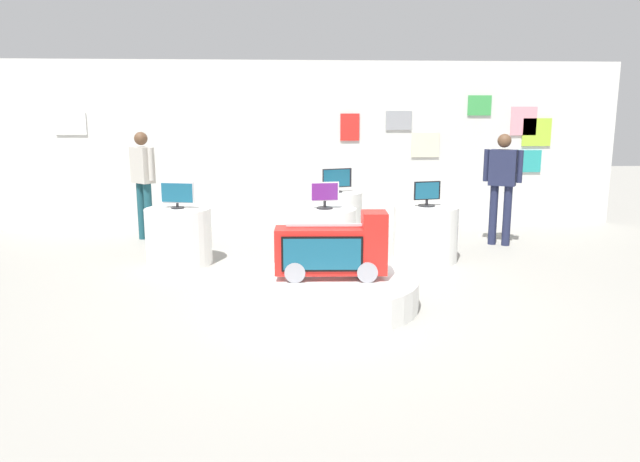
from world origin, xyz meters
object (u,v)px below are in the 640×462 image
object	(u,v)px
main_display_pedestal	(331,292)
tv_on_far_right	(325,195)
shopper_browsing_rear	(502,180)
shopper_browsing_near_truck	(143,177)
display_pedestal_left_rear	(426,233)
tv_on_left_rear	(427,194)
tv_on_right_rear	(337,179)
display_pedestal_far_right	(325,237)
tv_on_center_rear	(177,194)
novelty_firetruck_tv	(333,251)
display_pedestal_right_rear	(337,216)
display_pedestal_center_rear	(179,236)

from	to	relation	value
main_display_pedestal	tv_on_far_right	distance (m)	1.90
shopper_browsing_rear	tv_on_far_right	bearing A→B (deg)	-159.82
shopper_browsing_near_truck	shopper_browsing_rear	size ratio (longest dim) A/B	1.01
shopper_browsing_near_truck	shopper_browsing_rear	bearing A→B (deg)	-7.54
display_pedestal_left_rear	tv_on_left_rear	distance (m)	0.54
tv_on_right_rear	display_pedestal_far_right	distance (m)	1.71
tv_on_right_rear	tv_on_far_right	world-z (taller)	tv_on_right_rear
main_display_pedestal	tv_on_center_rear	size ratio (longest dim) A/B	3.97
novelty_firetruck_tv	tv_on_left_rear	xyz separation A→B (m)	(1.41, 1.86, 0.32)
main_display_pedestal	display_pedestal_left_rear	world-z (taller)	display_pedestal_left_rear
tv_on_left_rear	tv_on_center_rear	size ratio (longest dim) A/B	0.80
display_pedestal_right_rear	shopper_browsing_near_truck	size ratio (longest dim) A/B	0.47
tv_on_center_rear	shopper_browsing_rear	world-z (taller)	shopper_browsing_rear
display_pedestal_center_rear	tv_on_right_rear	xyz separation A→B (m)	(2.21, 1.44, 0.57)
tv_on_left_rear	tv_on_center_rear	world-z (taller)	tv_on_center_rear
display_pedestal_far_right	shopper_browsing_rear	world-z (taller)	shopper_browsing_rear
display_pedestal_far_right	shopper_browsing_near_truck	world-z (taller)	shopper_browsing_near_truck
tv_on_far_right	shopper_browsing_near_truck	world-z (taller)	shopper_browsing_near_truck
tv_on_left_rear	tv_on_right_rear	bearing A→B (deg)	125.59
tv_on_center_rear	display_pedestal_far_right	distance (m)	1.99
shopper_browsing_near_truck	tv_on_right_rear	bearing A→B (deg)	-2.18
main_display_pedestal	tv_on_left_rear	world-z (taller)	tv_on_left_rear
shopper_browsing_near_truck	main_display_pedestal	bearing A→B (deg)	-52.94
tv_on_left_rear	tv_on_right_rear	size ratio (longest dim) A/B	0.78
display_pedestal_right_rear	tv_on_far_right	distance (m)	1.71
display_pedestal_left_rear	shopper_browsing_rear	distance (m)	1.70
tv_on_far_right	display_pedestal_right_rear	bearing A→B (deg)	79.02
display_pedestal_center_rear	tv_on_far_right	size ratio (longest dim) A/B	2.31
novelty_firetruck_tv	tv_on_far_right	size ratio (longest dim) A/B	3.10
tv_on_left_rear	tv_on_center_rear	xyz separation A→B (m)	(-3.27, 0.03, 0.02)
display_pedestal_left_rear	display_pedestal_right_rear	xyz separation A→B (m)	(-1.05, 1.48, 0.00)
main_display_pedestal	shopper_browsing_near_truck	world-z (taller)	shopper_browsing_near_truck
tv_on_left_rear	shopper_browsing_rear	world-z (taller)	shopper_browsing_rear
novelty_firetruck_tv	shopper_browsing_near_truck	world-z (taller)	shopper_browsing_near_truck
shopper_browsing_rear	novelty_firetruck_tv	bearing A→B (deg)	-135.06
novelty_firetruck_tv	display_pedestal_left_rear	world-z (taller)	novelty_firetruck_tv
novelty_firetruck_tv	tv_on_far_right	distance (m)	1.78
main_display_pedestal	display_pedestal_left_rear	distance (m)	2.36
display_pedestal_center_rear	novelty_firetruck_tv	bearing A→B (deg)	-45.65
tv_on_center_rear	tv_on_far_right	world-z (taller)	tv_on_far_right
main_display_pedestal	shopper_browsing_rear	xyz separation A→B (m)	(2.77, 2.73, 0.82)
tv_on_center_rear	tv_on_far_right	bearing A→B (deg)	-4.47
display_pedestal_left_rear	tv_on_far_right	xyz separation A→B (m)	(-1.36, -0.12, 0.55)
display_pedestal_right_rear	display_pedestal_far_right	distance (m)	1.62
novelty_firetruck_tv	shopper_browsing_near_truck	size ratio (longest dim) A/B	0.68
novelty_firetruck_tv	tv_on_left_rear	distance (m)	2.36
display_pedestal_center_rear	tv_on_right_rear	world-z (taller)	tv_on_right_rear
shopper_browsing_rear	shopper_browsing_near_truck	bearing A→B (deg)	172.46
tv_on_center_rear	display_pedestal_right_rear	distance (m)	2.70
tv_on_center_rear	shopper_browsing_rear	xyz separation A→B (m)	(4.60, 0.84, 0.04)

